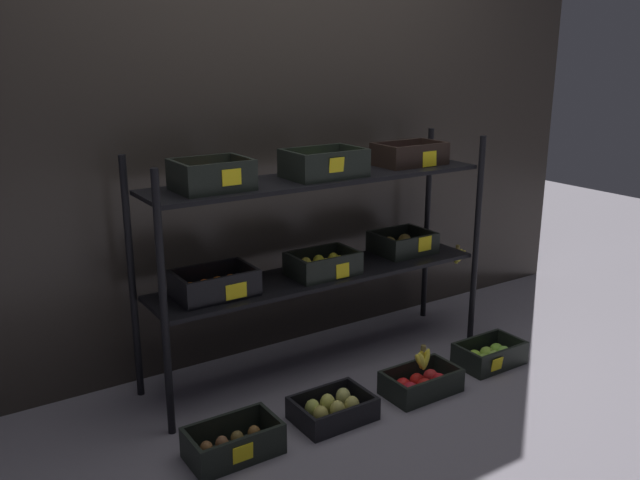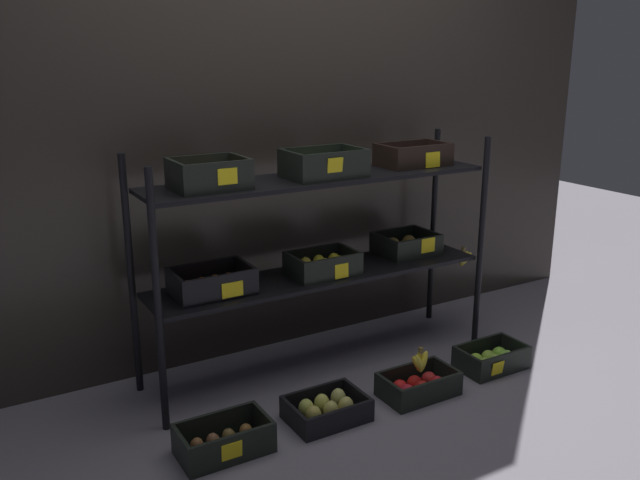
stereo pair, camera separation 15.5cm
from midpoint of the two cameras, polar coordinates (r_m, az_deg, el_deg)
ground_plane at (r=3.49m, az=1.29°, el=-10.43°), size 10.00×10.00×0.00m
storefront_wall at (r=3.49m, az=-2.04°, el=9.36°), size 4.14×0.12×2.30m
display_rack at (r=3.23m, az=1.32°, el=1.31°), size 1.86×0.42×1.12m
crate_ground_kiwi at (r=2.80m, az=-6.49°, el=-16.64°), size 0.37×0.22×0.13m
crate_ground_pear at (r=3.00m, az=2.08°, el=-14.17°), size 0.34×0.24×0.10m
crate_ground_apple_red at (r=3.23m, az=9.73°, el=-12.11°), size 0.36×0.21×0.11m
crate_ground_apple_green at (r=3.55m, az=15.56°, el=-9.73°), size 0.34×0.22×0.12m
banana_bunch_loose at (r=3.18m, az=9.90°, el=-10.15°), size 0.12×0.05×0.12m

